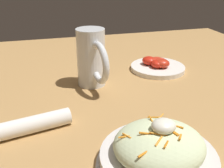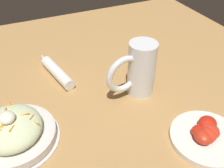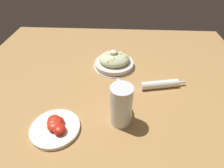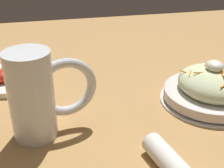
{
  "view_description": "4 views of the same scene",
  "coord_description": "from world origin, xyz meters",
  "px_view_note": "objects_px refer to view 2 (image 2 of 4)",
  "views": [
    {
      "loc": [
        0.18,
        0.55,
        0.32
      ],
      "look_at": [
        0.03,
        0.0,
        0.06
      ],
      "focal_mm": 42.56,
      "sensor_mm": 36.0,
      "label": 1
    },
    {
      "loc": [
        -0.47,
        0.18,
        0.5
      ],
      "look_at": [
        0.01,
        -0.04,
        0.09
      ],
      "focal_mm": 41.03,
      "sensor_mm": 36.0,
      "label": 2
    },
    {
      "loc": [
        0.05,
        -0.63,
        0.57
      ],
      "look_at": [
        0.01,
        0.0,
        0.05
      ],
      "focal_mm": 30.86,
      "sensor_mm": 36.0,
      "label": 3
    },
    {
      "loc": [
        0.54,
        -0.12,
        0.35
      ],
      "look_at": [
        -0.0,
        0.0,
        0.06
      ],
      "focal_mm": 50.08,
      "sensor_mm": 36.0,
      "label": 4
    }
  ],
  "objects_px": {
    "beer_mug": "(139,71)",
    "napkin_roll": "(57,72)",
    "tomato_plate": "(206,135)",
    "salad_plate": "(13,131)"
  },
  "relations": [
    {
      "from": "napkin_roll",
      "to": "salad_plate",
      "type": "bearing_deg",
      "value": 142.9
    },
    {
      "from": "tomato_plate",
      "to": "napkin_roll",
      "type": "bearing_deg",
      "value": 32.74
    },
    {
      "from": "salad_plate",
      "to": "beer_mug",
      "type": "relative_size",
      "value": 1.33
    },
    {
      "from": "salad_plate",
      "to": "beer_mug",
      "type": "bearing_deg",
      "value": -83.68
    },
    {
      "from": "napkin_roll",
      "to": "tomato_plate",
      "type": "relative_size",
      "value": 1.17
    },
    {
      "from": "beer_mug",
      "to": "napkin_roll",
      "type": "relative_size",
      "value": 0.79
    },
    {
      "from": "napkin_roll",
      "to": "tomato_plate",
      "type": "height_order",
      "value": "tomato_plate"
    },
    {
      "from": "salad_plate",
      "to": "napkin_roll",
      "type": "relative_size",
      "value": 1.04
    },
    {
      "from": "beer_mug",
      "to": "napkin_roll",
      "type": "xyz_separation_m",
      "value": [
        0.18,
        0.2,
        -0.06
      ]
    },
    {
      "from": "salad_plate",
      "to": "napkin_roll",
      "type": "bearing_deg",
      "value": -37.1
    }
  ]
}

